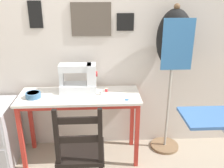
% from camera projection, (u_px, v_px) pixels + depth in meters
% --- Properties ---
extents(wall_back, '(10.00, 0.07, 2.55)m').
position_uv_depth(wall_back, '(79.00, 36.00, 2.59)').
color(wall_back, silver).
rests_on(wall_back, ground_plane).
extents(sewing_table, '(1.22, 0.46, 0.74)m').
position_uv_depth(sewing_table, '(80.00, 104.00, 2.54)').
color(sewing_table, silver).
rests_on(sewing_table, ground_plane).
extents(sewing_machine, '(0.39, 0.19, 0.32)m').
position_uv_depth(sewing_machine, '(80.00, 79.00, 2.56)').
color(sewing_machine, white).
rests_on(sewing_machine, sewing_table).
extents(fabric_bowl, '(0.15, 0.15, 0.05)m').
position_uv_depth(fabric_bowl, '(33.00, 95.00, 2.44)').
color(fabric_bowl, teal).
rests_on(fabric_bowl, sewing_table).
extents(scissors, '(0.13, 0.08, 0.01)m').
position_uv_depth(scissors, '(129.00, 99.00, 2.41)').
color(scissors, silver).
rests_on(scissors, sewing_table).
extents(thread_spool_near_machine, '(0.04, 0.04, 0.04)m').
position_uv_depth(thread_spool_near_machine, '(101.00, 93.00, 2.51)').
color(thread_spool_near_machine, silver).
rests_on(thread_spool_near_machine, sewing_table).
extents(thread_spool_mid_table, '(0.03, 0.03, 0.04)m').
position_uv_depth(thread_spool_mid_table, '(106.00, 90.00, 2.58)').
color(thread_spool_mid_table, red).
rests_on(thread_spool_mid_table, sewing_table).
extents(wooden_chair, '(0.40, 0.38, 0.90)m').
position_uv_depth(wooden_chair, '(81.00, 153.00, 2.15)').
color(wooden_chair, black).
rests_on(wooden_chair, ground_plane).
extents(dress_form, '(0.36, 0.32, 1.61)m').
position_uv_depth(dress_form, '(173.00, 46.00, 2.50)').
color(dress_form, '#846647').
rests_on(dress_form, ground_plane).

